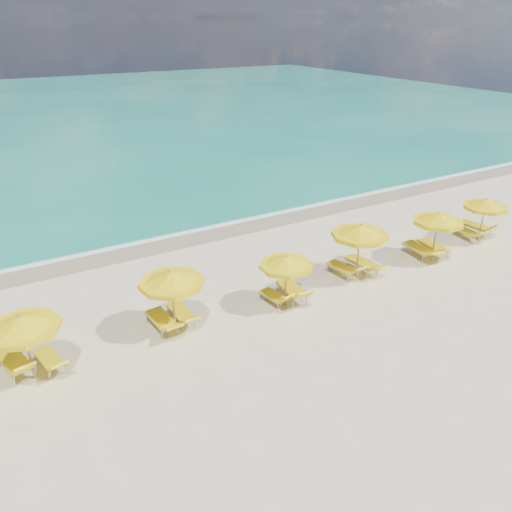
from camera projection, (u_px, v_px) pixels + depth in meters
ground_plane at (275, 298)px, 19.52m from camera, size 120.00×120.00×0.00m
ocean at (50, 114)px, 56.86m from camera, size 120.00×80.00×0.30m
wet_sand_band at (197, 234)px, 25.27m from camera, size 120.00×2.60×0.01m
foam_line at (191, 229)px, 25.90m from camera, size 120.00×1.20×0.03m
whitecap_near at (40, 200)px, 30.01m from camera, size 14.00×0.36×0.05m
whitecap_far at (203, 148)px, 41.84m from camera, size 18.00×0.30×0.05m
umbrella_2 at (22, 324)px, 14.41m from camera, size 2.31×2.31×2.23m
umbrella_3 at (171, 279)px, 16.77m from camera, size 2.77×2.77×2.31m
umbrella_4 at (286, 262)px, 18.35m from camera, size 2.64×2.64×2.08m
umbrella_5 at (360, 232)px, 20.26m from camera, size 2.43×2.43×2.41m
umbrella_6 at (438, 219)px, 21.92m from camera, size 2.87×2.87×2.26m
umbrella_7 at (486, 204)px, 23.90m from camera, size 2.62×2.62×2.14m
lounger_2_left at (16, 367)px, 15.28m from camera, size 1.05×2.04×0.94m
lounger_2_right at (51, 363)px, 15.50m from camera, size 0.89×1.78×0.77m
lounger_3_left at (162, 323)px, 17.48m from camera, size 0.76×2.01×0.76m
lounger_3_right at (181, 316)px, 17.94m from camera, size 0.62×1.85×0.72m
lounger_4_left at (274, 299)px, 19.03m from camera, size 0.72×1.61×0.78m
lounger_4_right at (292, 293)px, 19.33m from camera, size 0.91×2.05×0.93m
lounger_5_left at (343, 271)px, 21.08m from camera, size 0.80×1.89×0.84m
lounger_5_right at (362, 266)px, 21.49m from camera, size 0.81×2.07×0.73m
lounger_6_left at (419, 252)px, 22.80m from camera, size 0.89×2.15×0.75m
lounger_6_right at (433, 249)px, 23.06m from camera, size 1.01×2.12×0.85m
lounger_7_left at (467, 235)px, 24.63m from camera, size 0.83×1.86×0.79m
lounger_7_right at (476, 229)px, 25.26m from camera, size 0.99×2.08×0.93m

